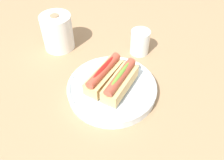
{
  "coord_description": "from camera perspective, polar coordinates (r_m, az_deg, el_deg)",
  "views": [
    {
      "loc": [
        -0.41,
        -0.26,
        0.56
      ],
      "look_at": [
        0.01,
        -0.01,
        0.06
      ],
      "focal_mm": 37.98,
      "sensor_mm": 36.0,
      "label": 1
    }
  ],
  "objects": [
    {
      "name": "serving_bowl",
      "position": [
        0.73,
        0.0,
        -2.0
      ],
      "size": [
        0.27,
        0.27,
        0.04
      ],
      "color": "silver",
      "rests_on": "ground_plane"
    },
    {
      "name": "hotdog_front",
      "position": [
        0.68,
        2.0,
        -0.36
      ],
      "size": [
        0.15,
        0.06,
        0.06
      ],
      "color": "#DBB270",
      "rests_on": "serving_bowl"
    },
    {
      "name": "hotdog_back",
      "position": [
        0.7,
        -1.94,
        1.24
      ],
      "size": [
        0.15,
        0.05,
        0.06
      ],
      "color": "#DBB270",
      "rests_on": "serving_bowl"
    },
    {
      "name": "water_glass",
      "position": [
        0.87,
        6.71,
        8.9
      ],
      "size": [
        0.07,
        0.07,
        0.09
      ],
      "color": "white",
      "rests_on": "ground_plane"
    },
    {
      "name": "paper_towel_roll",
      "position": [
        0.89,
        -12.98,
        11.16
      ],
      "size": [
        0.11,
        0.11,
        0.13
      ],
      "color": "white",
      "rests_on": "ground_plane"
    },
    {
      "name": "ground_plane",
      "position": [
        0.74,
        -0.84,
        -3.32
      ],
      "size": [
        2.4,
        2.4,
        0.0
      ],
      "primitive_type": "plane",
      "color": "#9E7A56"
    }
  ]
}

